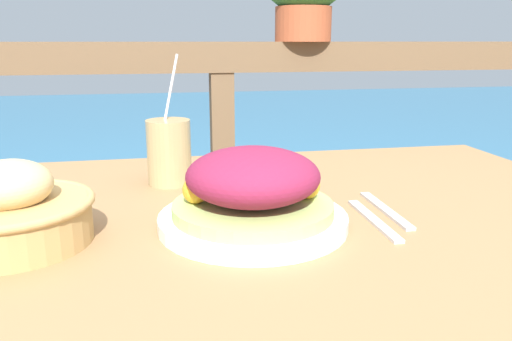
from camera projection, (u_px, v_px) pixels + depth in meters
name	position (u px, v px, depth m)	size (l,w,h in m)	color
patio_table	(285.00, 265.00, 0.81)	(1.21, 0.91, 0.71)	#997047
railing_fence	(222.00, 119.00, 1.56)	(2.80, 0.08, 0.97)	brown
sea_backdrop	(185.00, 140.00, 4.07)	(12.00, 4.00, 0.37)	teal
salad_plate	(253.00, 194.00, 0.73)	(0.28, 0.28, 0.12)	white
drink_glass	(169.00, 152.00, 0.96)	(0.08, 0.08, 0.25)	tan
bread_basket	(12.00, 212.00, 0.67)	(0.22, 0.22, 0.12)	tan
fork	(373.00, 220.00, 0.77)	(0.02, 0.18, 0.00)	silver
knife	(385.00, 210.00, 0.81)	(0.02, 0.18, 0.00)	silver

